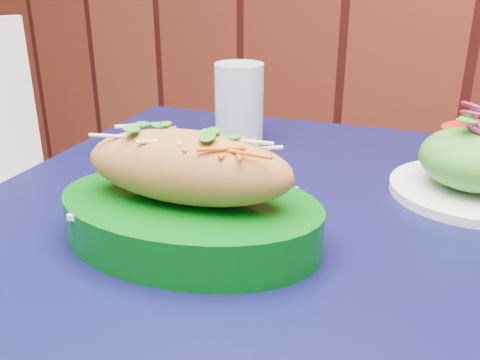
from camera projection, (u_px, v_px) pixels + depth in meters
The scene contains 4 objects.
cafe_table at pixel (294, 283), 0.65m from camera, with size 0.96×0.96×0.75m.
banh_mi_basket at pixel (189, 199), 0.55m from camera, with size 0.32×0.25×0.13m.
salad_plate at pixel (474, 165), 0.66m from camera, with size 0.20×0.20×0.11m.
water_glass at pixel (239, 103), 0.86m from camera, with size 0.08×0.08×0.13m, color silver.
Camera 1 is at (0.29, 1.32, 1.03)m, focal length 40.00 mm.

